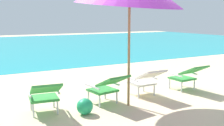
{
  "coord_description": "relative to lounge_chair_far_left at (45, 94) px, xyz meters",
  "views": [
    {
      "loc": [
        -3.02,
        -5.2,
        1.8
      ],
      "look_at": [
        0.0,
        0.26,
        0.75
      ],
      "focal_mm": 43.82,
      "sensor_mm": 36.0,
      "label": 1
    }
  ],
  "objects": [
    {
      "name": "lounge_chair_far_right",
      "position": [
        3.53,
        -0.0,
        0.0
      ],
      "size": [
        0.57,
        0.89,
        0.68
      ],
      "color": "#338E3D",
      "rests_on": "ground_plane"
    },
    {
      "name": "ground_plane",
      "position": [
        1.75,
        4.36,
        -0.4
      ],
      "size": [
        40.0,
        40.0,
        0.0
      ],
      "primitive_type": "plane",
      "color": "beige"
    },
    {
      "name": "ocean_band",
      "position": [
        1.75,
        13.18,
        -0.4
      ],
      "size": [
        40.0,
        18.0,
        0.01
      ],
      "primitive_type": "cube",
      "color": "teal",
      "rests_on": "ground_plane"
    },
    {
      "name": "beach_ball",
      "position": [
        0.65,
        -0.32,
        -0.25
      ],
      "size": [
        0.31,
        0.31,
        0.31
      ],
      "primitive_type": "sphere",
      "color": "#1E9E60",
      "rests_on": "ground_plane"
    },
    {
      "name": "lounge_chair_near_right",
      "position": [
        2.33,
        0.08,
        0.0
      ],
      "size": [
        0.55,
        0.87,
        0.68
      ],
      "color": "silver",
      "rests_on": "ground_plane"
    },
    {
      "name": "lounge_chair_near_left",
      "position": [
        1.28,
        -0.04,
        0.0
      ],
      "size": [
        0.66,
        0.94,
        0.68
      ],
      "color": "#338E3D",
      "rests_on": "ground_plane"
    },
    {
      "name": "lounge_chair_far_left",
      "position": [
        0.0,
        0.0,
        0.0
      ],
      "size": [
        0.64,
        0.94,
        0.68
      ],
      "color": "#338E3D",
      "rests_on": "ground_plane"
    }
  ]
}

